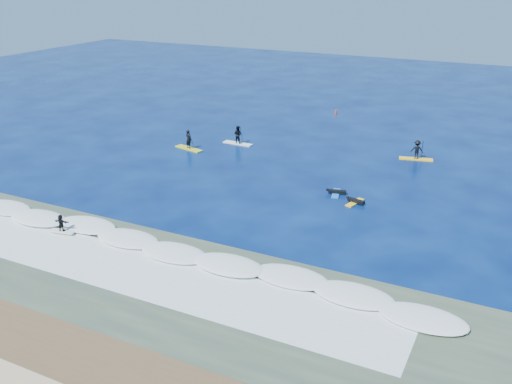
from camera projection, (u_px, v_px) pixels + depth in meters
The scene contains 12 objects.
ground at pixel (235, 199), 45.97m from camera, with size 160.00×160.00×0.00m, color #031040.
wet_sand_strip at pixel (28, 348), 28.11m from camera, with size 90.00×5.00×0.08m, color brown.
shallow_water at pixel (125, 278), 34.34m from camera, with size 90.00×13.00×0.01m, color #324436.
breaking_wave at pixel (163, 251), 37.66m from camera, with size 40.00×6.00×0.30m, color white.
whitewater at pixel (135, 271), 35.17m from camera, with size 34.00×5.00×0.02m, color silver.
sup_paddler_left at pixel (189, 142), 58.22m from camera, with size 3.42×1.63×2.33m.
sup_paddler_center at pixel (238, 136), 59.84m from camera, with size 3.26×0.93×2.26m.
sup_paddler_right at pixel (417, 151), 55.01m from camera, with size 3.28×1.49×2.23m.
prone_paddler_near at pixel (355, 201), 45.14m from camera, with size 1.62×2.12×0.43m.
prone_paddler_far at pixel (336, 192), 46.95m from camera, with size 1.68×2.19×0.44m.
wave_surfer at pixel (61, 224), 39.74m from camera, with size 1.87×0.82×1.31m.
marker_buoy at pixel (336, 112), 72.00m from camera, with size 0.27×0.27×0.66m.
Camera 1 is at (20.47, -37.26, 17.58)m, focal length 40.00 mm.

